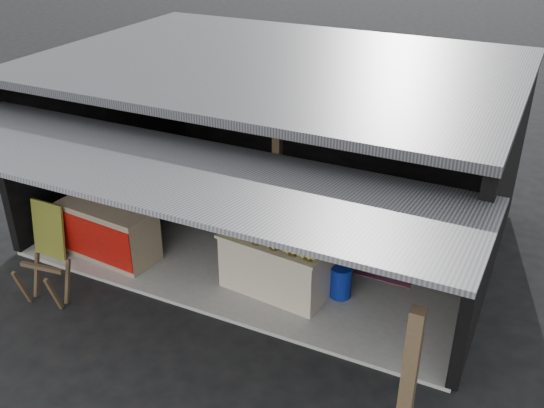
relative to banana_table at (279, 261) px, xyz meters
The scene contains 13 objects.
ground 1.36m from the banana_table, 127.02° to the right, with size 80.00×80.00×0.00m, color black.
concrete_slab 1.74m from the banana_table, 117.17° to the left, with size 7.00×5.00×0.06m, color gray.
shophouse 2.53m from the banana_table, 112.93° to the left, with size 7.40×7.29×3.02m.
banana_table is the anchor object (origin of this frame).
banana_pile 0.52m from the banana_table, ahead, with size 1.47×0.88×0.17m, color yellow, non-canonical shape.
white_crate 0.87m from the banana_table, 81.50° to the left, with size 0.90×0.66×0.94m.
neighbor_stall 2.84m from the banana_table, behind, with size 1.63×0.84×1.62m.
green_signboard 3.77m from the banana_table, 167.58° to the right, with size 0.62×0.04×0.93m, color black.
sawhorse 3.36m from the banana_table, 148.27° to the right, with size 0.68×0.64×0.64m.
water_barrel 0.94m from the banana_table, 10.86° to the left, with size 0.32×0.32×0.47m, color navy.
plastic_chair 1.93m from the banana_table, 53.49° to the left, with size 0.45×0.45×0.81m.
magenta_rug 1.71m from the banana_table, 51.53° to the left, with size 1.50×1.00×0.01m, color #7C1B51.
picture_frames 4.24m from the banana_table, 103.47° to the left, with size 1.62×0.04×0.46m.
Camera 1 is at (3.91, -5.72, 5.38)m, focal length 40.00 mm.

